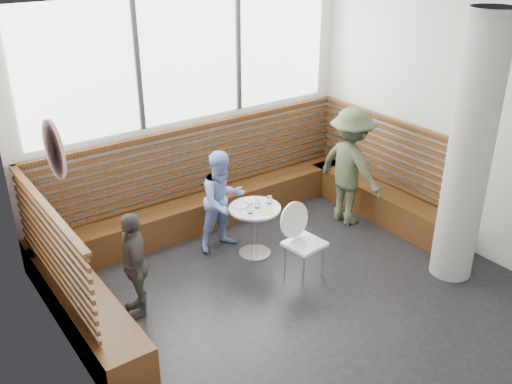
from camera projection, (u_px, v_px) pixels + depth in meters
room at (311, 173)px, 5.95m from camera, size 5.00×5.00×3.20m
booth at (223, 211)px, 7.76m from camera, size 5.00×2.50×1.44m
concrete_column at (470, 153)px, 6.48m from camera, size 0.50×0.50×3.20m
wall_art at (54, 149)px, 4.65m from camera, size 0.03×0.50×0.50m
cafe_table at (255, 221)px, 7.34m from camera, size 0.67×0.67×0.69m
cafe_chair at (301, 235)px, 6.89m from camera, size 0.45×0.44×0.94m
adult_man at (351, 167)px, 8.02m from camera, size 0.67×1.12×1.71m
child_back at (223, 201)px, 7.43m from camera, size 0.67×0.53×1.37m
child_left at (135, 264)px, 6.18m from camera, size 0.49×0.78×1.24m
plate_near at (240, 206)px, 7.28m from camera, size 0.20×0.20×0.01m
plate_far at (251, 200)px, 7.43m from camera, size 0.20×0.20×0.01m
glass_left at (250, 209)px, 7.09m from camera, size 0.07×0.07×0.10m
glass_mid at (257, 204)px, 7.23m from camera, size 0.07×0.07×0.11m
glass_right at (269, 200)px, 7.33m from camera, size 0.07×0.07×0.10m
menu_card at (267, 212)px, 7.13m from camera, size 0.22×0.18×0.00m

